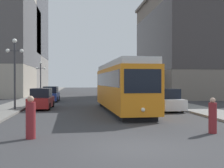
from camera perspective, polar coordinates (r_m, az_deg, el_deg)
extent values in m
plane|color=#38383A|center=(10.36, 4.84, -13.01)|extent=(200.00, 200.00, 0.00)
cube|color=gray|center=(50.24, -13.99, -2.15)|extent=(2.93, 120.00, 0.15)
cube|color=gray|center=(50.91, 4.15, -2.10)|extent=(2.93, 120.00, 0.15)
cube|color=black|center=(22.40, 2.00, -5.23)|extent=(2.55, 11.86, 0.35)
cube|color=orange|center=(22.29, 2.00, -0.81)|extent=(2.97, 12.90, 3.10)
cube|color=black|center=(22.28, 2.00, 0.98)|extent=(2.98, 12.39, 1.08)
cube|color=silver|center=(22.32, 2.00, 3.74)|extent=(2.75, 12.64, 0.44)
cube|color=black|center=(16.05, 6.33, 0.60)|extent=(2.21, 0.14, 1.40)
sphere|color=#F2EACC|center=(16.06, 6.39, -5.27)|extent=(0.24, 0.24, 0.24)
cube|color=black|center=(40.09, 3.35, -2.68)|extent=(2.30, 10.40, 0.35)
cube|color=silver|center=(40.03, 3.35, -0.21)|extent=(2.70, 11.31, 3.10)
cube|color=black|center=(40.03, 3.35, 0.57)|extent=(2.72, 10.86, 1.30)
cube|color=black|center=(34.54, 5.18, 0.18)|extent=(2.30, 0.11, 1.71)
cylinder|color=black|center=(24.15, -16.82, -4.48)|extent=(0.20, 0.64, 0.64)
cylinder|color=black|center=(26.92, -15.67, -3.96)|extent=(0.20, 0.64, 0.64)
cylinder|color=black|center=(23.88, -12.78, -4.53)|extent=(0.20, 0.64, 0.64)
cylinder|color=black|center=(26.69, -12.04, -4.00)|extent=(0.20, 0.64, 0.64)
cube|color=maroon|center=(25.37, -14.31, -3.60)|extent=(1.92, 4.61, 0.84)
cube|color=black|center=(25.44, -14.28, -1.74)|extent=(1.65, 2.55, 0.80)
cylinder|color=black|center=(32.93, -14.25, -3.14)|extent=(0.19, 0.64, 0.64)
cylinder|color=black|center=(35.78, -13.59, -2.85)|extent=(0.19, 0.64, 0.64)
cylinder|color=black|center=(32.73, -11.28, -3.16)|extent=(0.19, 0.64, 0.64)
cylinder|color=black|center=(35.59, -10.85, -2.86)|extent=(0.19, 0.64, 0.64)
cube|color=navy|center=(34.23, -12.48, -2.53)|extent=(1.90, 4.69, 0.84)
cube|color=black|center=(34.31, -12.47, -1.15)|extent=(1.64, 2.59, 0.80)
cylinder|color=black|center=(25.30, 11.44, -4.24)|extent=(0.22, 0.65, 0.64)
cylinder|color=black|center=(22.63, 14.22, -4.81)|extent=(0.22, 0.65, 0.64)
cylinder|color=black|center=(24.72, 7.75, -4.35)|extent=(0.22, 0.65, 0.64)
cylinder|color=black|center=(21.97, 10.15, -4.97)|extent=(0.22, 0.65, 0.64)
cube|color=silver|center=(23.61, 10.84, -3.90)|extent=(2.06, 4.81, 0.84)
cube|color=black|center=(23.45, 10.95, -1.93)|extent=(1.73, 2.68, 0.80)
cylinder|color=maroon|center=(12.29, -16.36, -7.19)|extent=(0.41, 0.41, 1.55)
sphere|color=tan|center=(12.20, -16.38, -2.99)|extent=(0.28, 0.28, 0.28)
cylinder|color=maroon|center=(13.86, 19.97, -6.58)|extent=(0.37, 0.37, 1.43)
sphere|color=tan|center=(13.78, 19.98, -3.16)|extent=(0.26, 0.26, 0.26)
cylinder|color=#333338|center=(23.94, -19.35, 1.55)|extent=(0.16, 0.16, 5.42)
sphere|color=white|center=(24.16, -19.37, 8.38)|extent=(0.36, 0.36, 0.36)
sphere|color=white|center=(24.18, -20.64, 6.43)|extent=(0.31, 0.31, 0.31)
sphere|color=white|center=(23.96, -18.07, 6.49)|extent=(0.31, 0.31, 0.31)
cube|color=#333338|center=(24.06, -19.36, 6.46)|extent=(1.10, 0.06, 0.06)
cylinder|color=#333338|center=(40.10, -14.45, 0.61)|extent=(0.16, 0.16, 4.68)
sphere|color=white|center=(40.19, -14.46, 4.18)|extent=(0.36, 0.36, 0.36)
sphere|color=white|center=(40.22, -15.23, 3.14)|extent=(0.31, 0.31, 0.31)
sphere|color=white|center=(40.08, -13.67, 3.16)|extent=(0.31, 0.31, 0.31)
cube|color=#333338|center=(40.15, -14.46, 3.15)|extent=(1.10, 0.06, 0.06)
cube|color=gray|center=(66.34, -19.93, 12.07)|extent=(13.71, 21.28, 31.43)
cube|color=#423F43|center=(66.67, -19.94, 13.39)|extent=(13.75, 21.32, 18.86)
cube|color=slate|center=(46.86, 16.75, 7.12)|extent=(14.79, 19.82, 15.62)
cube|color=#3D3838|center=(46.96, 16.75, 8.06)|extent=(14.83, 19.86, 9.37)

